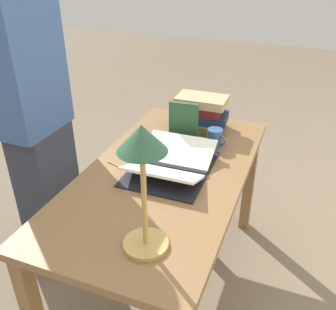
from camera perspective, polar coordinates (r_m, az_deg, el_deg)
ground_plane at (r=2.21m, az=-0.34°, el=-18.90°), size 12.00×12.00×0.00m
reading_desk at (r=1.78m, az=-0.40°, el=-5.26°), size 1.39×0.71×0.73m
open_book at (r=1.73m, az=0.44°, el=-1.43°), size 0.46×0.36×0.09m
book_stack_tall at (r=2.11m, az=5.07°, el=6.37°), size 0.20×0.31×0.19m
book_standing_upright at (r=1.93m, az=2.36°, el=4.80°), size 0.03×0.15×0.23m
reading_lamp at (r=1.14m, az=-3.89°, el=-0.75°), size 0.16×0.16×0.46m
coffee_mug at (r=1.94m, az=7.17°, el=2.59°), size 0.08×0.11×0.10m
pencil at (r=1.77m, az=-7.31°, el=-1.83°), size 0.06×0.16×0.01m
person_reader at (r=2.00m, az=-19.34°, el=4.49°), size 0.36×0.21×1.74m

